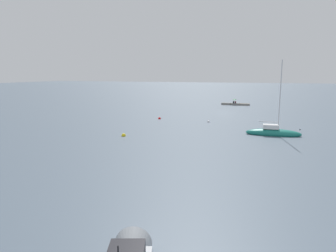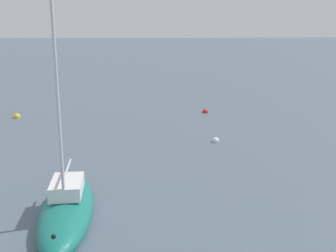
# 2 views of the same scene
# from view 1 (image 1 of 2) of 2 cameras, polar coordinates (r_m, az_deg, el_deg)

# --- Properties ---
(ground_plane) EXTENTS (500.00, 500.00, 0.00)m
(ground_plane) POSITION_cam_1_polar(r_m,az_deg,el_deg) (76.52, 10.72, 2.48)
(ground_plane) COLOR slate
(seawall_pier) EXTENTS (8.40, 1.55, 0.61)m
(seawall_pier) POSITION_cam_1_polar(r_m,az_deg,el_deg) (95.31, 12.52, 4.02)
(seawall_pier) COLOR gray
(seawall_pier) RESTS_ON ground_plane
(person_seated_maroon_left) EXTENTS (0.49, 0.66, 0.73)m
(person_seated_maroon_left) POSITION_cam_1_polar(r_m,az_deg,el_deg) (95.05, 12.52, 4.35)
(person_seated_maroon_left) COLOR #1E2333
(person_seated_maroon_left) RESTS_ON seawall_pier
(person_seated_dark_right) EXTENTS (0.49, 0.66, 0.73)m
(person_seated_dark_right) POSITION_cam_1_polar(r_m,az_deg,el_deg) (95.11, 12.19, 4.36)
(person_seated_dark_right) COLOR #1E2333
(person_seated_dark_right) RESTS_ON seawall_pier
(umbrella_open_green) EXTENTS (1.41, 1.41, 1.30)m
(umbrella_open_green) POSITION_cam_1_polar(r_m,az_deg,el_deg) (95.18, 12.38, 4.89)
(umbrella_open_green) COLOR black
(umbrella_open_green) RESTS_ON seawall_pier
(sailboat_teal_far) EXTENTS (8.47, 2.82, 12.02)m
(sailboat_teal_far) POSITION_cam_1_polar(r_m,az_deg,el_deg) (50.45, 19.08, -1.16)
(sailboat_teal_far) COLOR #197266
(sailboat_teal_far) RESTS_ON ground_plane
(mooring_buoy_near) EXTENTS (0.58, 0.58, 0.58)m
(mooring_buoy_near) POSITION_cam_1_polar(r_m,az_deg,el_deg) (64.60, -1.61, 1.41)
(mooring_buoy_near) COLOR red
(mooring_buoy_near) RESTS_ON ground_plane
(mooring_buoy_mid) EXTENTS (0.65, 0.65, 0.65)m
(mooring_buoy_mid) POSITION_cam_1_polar(r_m,az_deg,el_deg) (47.44, -8.31, -1.76)
(mooring_buoy_mid) COLOR yellow
(mooring_buoy_mid) RESTS_ON ground_plane
(mooring_buoy_far) EXTENTS (0.54, 0.54, 0.54)m
(mooring_buoy_far) POSITION_cam_1_polar(r_m,az_deg,el_deg) (60.81, 7.59, 0.79)
(mooring_buoy_far) COLOR white
(mooring_buoy_far) RESTS_ON ground_plane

